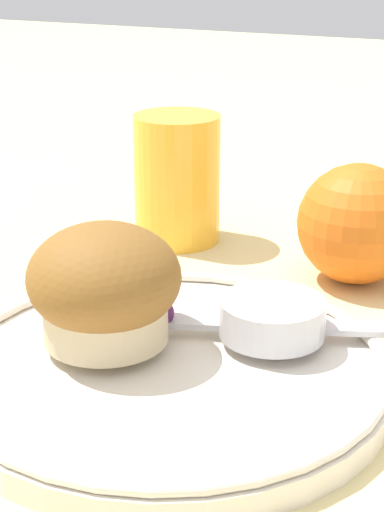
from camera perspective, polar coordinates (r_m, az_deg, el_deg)
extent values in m
plane|color=beige|center=(0.49, -2.68, -7.29)|extent=(3.00, 3.00, 0.00)
cylinder|color=silver|center=(0.46, -1.55, -7.95)|extent=(0.24, 0.24, 0.01)
torus|color=silver|center=(0.46, -1.56, -6.86)|extent=(0.23, 0.23, 0.01)
cylinder|color=beige|center=(0.47, -5.78, -3.91)|extent=(0.07, 0.07, 0.03)
ellipsoid|color=brown|center=(0.46, -5.88, -1.43)|extent=(0.08, 0.08, 0.06)
cylinder|color=silver|center=(0.47, 5.37, -4.12)|extent=(0.06, 0.06, 0.02)
cylinder|color=beige|center=(0.47, 5.41, -3.20)|extent=(0.05, 0.05, 0.00)
sphere|color=#4C194C|center=(0.49, -3.26, -3.57)|extent=(0.02, 0.02, 0.02)
sphere|color=#4C194C|center=(0.48, -1.74, -3.87)|extent=(0.02, 0.02, 0.02)
cube|color=silver|center=(0.48, 2.75, -4.50)|extent=(0.17, 0.07, 0.00)
sphere|color=orange|center=(0.59, 10.98, 2.12)|extent=(0.08, 0.08, 0.08)
cylinder|color=gold|center=(0.66, -1.00, 5.16)|extent=(0.07, 0.07, 0.10)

